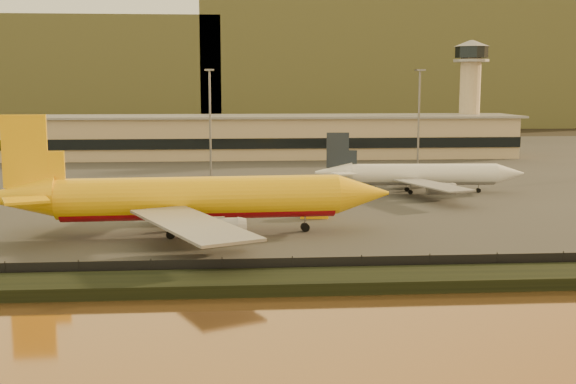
# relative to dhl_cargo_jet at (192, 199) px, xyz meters

# --- Properties ---
(ground) EXTENTS (900.00, 900.00, 0.00)m
(ground) POSITION_rel_dhl_cargo_jet_xyz_m (10.61, -11.57, -5.47)
(ground) COLOR black
(ground) RESTS_ON ground
(embankment) EXTENTS (320.00, 7.00, 1.40)m
(embankment) POSITION_rel_dhl_cargo_jet_xyz_m (10.61, -28.57, -4.77)
(embankment) COLOR black
(embankment) RESTS_ON ground
(tarmac) EXTENTS (320.00, 220.00, 0.20)m
(tarmac) POSITION_rel_dhl_cargo_jet_xyz_m (10.61, 83.43, -5.37)
(tarmac) COLOR #2D2D2D
(tarmac) RESTS_ON ground
(perimeter_fence) EXTENTS (300.00, 0.05, 2.20)m
(perimeter_fence) POSITION_rel_dhl_cargo_jet_xyz_m (10.61, -24.57, -4.17)
(perimeter_fence) COLOR black
(perimeter_fence) RESTS_ON tarmac
(terminal_building) EXTENTS (202.00, 25.00, 12.60)m
(terminal_building) POSITION_rel_dhl_cargo_jet_xyz_m (-3.91, 113.98, 0.78)
(terminal_building) COLOR tan
(terminal_building) RESTS_ON tarmac
(control_tower) EXTENTS (11.20, 11.20, 35.50)m
(control_tower) POSITION_rel_dhl_cargo_jet_xyz_m (80.61, 119.43, 16.19)
(control_tower) COLOR tan
(control_tower) RESTS_ON tarmac
(apron_light_masts) EXTENTS (152.20, 12.20, 25.40)m
(apron_light_masts) POSITION_rel_dhl_cargo_jet_xyz_m (25.61, 63.43, 10.23)
(apron_light_masts) COLOR slate
(apron_light_masts) RESTS_ON tarmac
(distant_hills) EXTENTS (470.00, 160.00, 70.00)m
(distant_hills) POSITION_rel_dhl_cargo_jet_xyz_m (-10.13, 328.43, 25.92)
(distant_hills) COLOR #66673B
(distant_hills) RESTS_ON ground
(dhl_cargo_jet) EXTENTS (59.05, 57.84, 17.65)m
(dhl_cargo_jet) POSITION_rel_dhl_cargo_jet_xyz_m (0.00, 0.00, 0.00)
(dhl_cargo_jet) COLOR yellow
(dhl_cargo_jet) RESTS_ON tarmac
(white_narrowbody_jet) EXTENTS (42.70, 41.68, 12.28)m
(white_narrowbody_jet) POSITION_rel_dhl_cargo_jet_xyz_m (43.77, 37.94, -1.61)
(white_narrowbody_jet) COLOR white
(white_narrowbody_jet) RESTS_ON tarmac
(gse_vehicle_yellow) EXTENTS (4.73, 2.44, 2.06)m
(gse_vehicle_yellow) POSITION_rel_dhl_cargo_jet_xyz_m (19.22, 11.76, -4.24)
(gse_vehicle_yellow) COLOR yellow
(gse_vehicle_yellow) RESTS_ON tarmac
(gse_vehicle_white) EXTENTS (4.54, 2.70, 1.91)m
(gse_vehicle_white) POSITION_rel_dhl_cargo_jet_xyz_m (-11.72, 19.16, -4.31)
(gse_vehicle_white) COLOR white
(gse_vehicle_white) RESTS_ON tarmac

